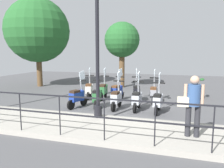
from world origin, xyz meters
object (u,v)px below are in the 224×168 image
at_px(scooter_near_1, 137,99).
at_px(scooter_near_2, 116,98).
at_px(tree_distant, 122,40).
at_px(scooter_far_1, 137,91).
at_px(potted_palm, 197,90).
at_px(scooter_far_2, 117,91).
at_px(scooter_near_0, 158,101).
at_px(scooter_near_4, 77,96).
at_px(scooter_far_0, 154,93).
at_px(scooter_far_4, 89,89).
at_px(pedestrian_with_bag, 193,101).
at_px(scooter_near_3, 97,96).
at_px(scooter_far_3, 103,90).
at_px(lamp_post_near, 97,56).
at_px(tree_large, 37,31).

bearing_deg(scooter_near_1, scooter_near_2, 93.99).
height_order(tree_distant, scooter_far_1, tree_distant).
height_order(tree_distant, potted_palm, tree_distant).
relative_size(potted_palm, scooter_far_2, 0.69).
distance_m(scooter_near_0, scooter_near_4, 3.32).
height_order(scooter_near_2, scooter_far_0, same).
height_order(scooter_near_1, scooter_far_0, same).
bearing_deg(scooter_far_4, pedestrian_with_bag, -146.99).
distance_m(scooter_near_1, scooter_near_4, 2.50).
bearing_deg(scooter_far_1, scooter_far_4, 77.83).
height_order(scooter_near_3, scooter_far_1, same).
relative_size(tree_distant, scooter_near_3, 2.77).
xyz_separation_m(scooter_near_0, scooter_far_4, (1.72, 3.56, 0.00)).
relative_size(tree_distant, scooter_near_0, 2.77).
distance_m(potted_palm, scooter_near_1, 3.89).
bearing_deg(scooter_near_2, scooter_far_0, -38.99).
height_order(scooter_near_1, scooter_far_3, same).
bearing_deg(scooter_near_2, lamp_post_near, 176.52).
relative_size(scooter_near_2, scooter_far_0, 1.00).
relative_size(scooter_far_3, scooter_far_4, 1.00).
xyz_separation_m(lamp_post_near, potted_palm, (4.77, -3.48, -1.76)).
distance_m(tree_distant, potted_palm, 5.78).
relative_size(tree_large, tree_distant, 1.37).
xyz_separation_m(tree_distant, potted_palm, (-2.53, -4.48, -2.63)).
height_order(scooter_near_1, scooter_near_2, same).
height_order(scooter_near_4, scooter_far_3, same).
bearing_deg(pedestrian_with_bag, scooter_near_4, 60.01).
height_order(lamp_post_near, potted_palm, lamp_post_near).
distance_m(scooter_near_3, scooter_far_3, 1.67).
height_order(scooter_near_3, scooter_far_3, same).
bearing_deg(potted_palm, tree_distant, 60.54).
bearing_deg(scooter_near_3, scooter_far_3, -1.81).
distance_m(potted_palm, scooter_far_1, 3.09).
relative_size(scooter_near_2, scooter_near_4, 1.00).
bearing_deg(lamp_post_near, scooter_near_1, -29.88).
relative_size(pedestrian_with_bag, scooter_near_3, 1.03).
relative_size(tree_large, scooter_near_2, 3.80).
relative_size(scooter_near_0, scooter_near_4, 1.00).
distance_m(tree_large, potted_palm, 10.57).
relative_size(potted_palm, scooter_near_0, 0.69).
distance_m(pedestrian_with_bag, tree_large, 12.02).
bearing_deg(pedestrian_with_bag, scooter_near_2, 44.90).
bearing_deg(potted_palm, tree_large, 82.47).
height_order(scooter_near_0, scooter_far_1, same).
relative_size(potted_palm, scooter_near_4, 0.69).
distance_m(tree_distant, scooter_far_1, 4.97).
xyz_separation_m(potted_palm, scooter_far_1, (-1.35, 2.78, 0.04)).
bearing_deg(tree_distant, scooter_near_3, -176.71).
bearing_deg(scooter_far_0, lamp_post_near, 153.46).
bearing_deg(tree_distant, scooter_far_2, -168.98).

